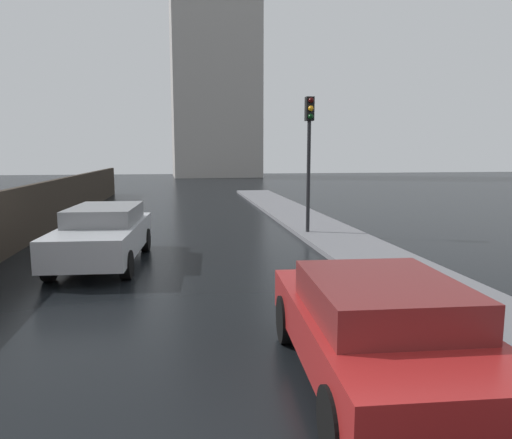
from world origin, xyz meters
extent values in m
cube|color=maroon|center=(2.57, 2.68, 0.62)|extent=(2.01, 4.11, 0.56)
cube|color=maroon|center=(2.56, 2.54, 1.11)|extent=(1.69, 2.08, 0.41)
cylinder|color=black|center=(1.80, 4.05, 0.34)|extent=(0.25, 0.69, 0.68)
cylinder|color=black|center=(3.47, 3.96, 0.34)|extent=(0.25, 0.69, 0.68)
cylinder|color=black|center=(1.67, 1.40, 0.34)|extent=(0.25, 0.69, 0.68)
cube|color=#B2B5BA|center=(-1.62, 9.44, 0.65)|extent=(2.02, 4.58, 0.67)
cube|color=gray|center=(-1.60, 9.79, 1.19)|extent=(1.69, 2.51, 0.41)
cylinder|color=black|center=(-0.89, 7.92, 0.32)|extent=(0.26, 0.64, 0.63)
cylinder|color=black|center=(-2.51, 8.01, 0.32)|extent=(0.26, 0.64, 0.63)
cylinder|color=black|center=(-0.72, 10.87, 0.32)|extent=(0.26, 0.64, 0.63)
cylinder|color=black|center=(-2.34, 10.97, 0.32)|extent=(0.26, 0.64, 0.63)
cylinder|color=black|center=(4.39, 12.54, 1.94)|extent=(0.12, 0.12, 3.59)
cube|color=black|center=(4.39, 12.54, 4.11)|extent=(0.26, 0.26, 0.75)
sphere|color=#360503|center=(4.39, 12.37, 4.36)|extent=(0.17, 0.17, 0.17)
sphere|color=orange|center=(4.39, 12.37, 4.11)|extent=(0.17, 0.17, 0.17)
sphere|color=black|center=(4.39, 12.37, 3.86)|extent=(0.17, 0.17, 0.17)
cube|color=#9E9993|center=(4.12, 52.86, 12.63)|extent=(10.09, 8.01, 25.26)
camera|label=1|loc=(0.37, -2.29, 2.71)|focal=32.90mm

